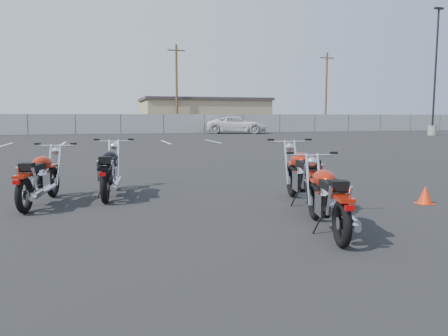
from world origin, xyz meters
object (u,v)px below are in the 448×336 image
object	(u,v)px
motorcycle_second_black	(110,171)
motorcycle_rear_red	(303,176)
motorcycle_front_red	(40,178)
motorcycle_third_red	(328,198)
white_van	(237,120)

from	to	relation	value
motorcycle_second_black	motorcycle_rear_red	bearing A→B (deg)	-29.40
motorcycle_front_red	motorcycle_second_black	bearing A→B (deg)	23.44
motorcycle_front_red	motorcycle_third_red	world-z (taller)	motorcycle_front_red
motorcycle_second_black	motorcycle_third_red	size ratio (longest dim) A/B	1.07
motorcycle_front_red	motorcycle_third_red	xyz separation A→B (m)	(4.00, -3.09, -0.01)
motorcycle_rear_red	white_van	xyz separation A→B (m)	(9.10, 32.49, 0.74)
motorcycle_second_black	motorcycle_rear_red	size ratio (longest dim) A/B	0.97
motorcycle_third_red	white_van	xyz separation A→B (m)	(9.60, 34.26, 0.79)
motorcycle_rear_red	white_van	size ratio (longest dim) A/B	0.35
motorcycle_second_black	motorcycle_third_red	bearing A→B (deg)	-52.47
motorcycle_front_red	motorcycle_second_black	distance (m)	1.33
motorcycle_rear_red	motorcycle_second_black	bearing A→B (deg)	150.60
motorcycle_second_black	white_van	distance (m)	33.06
motorcycle_second_black	motorcycle_rear_red	world-z (taller)	motorcycle_rear_red
motorcycle_third_red	motorcycle_rear_red	bearing A→B (deg)	74.11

